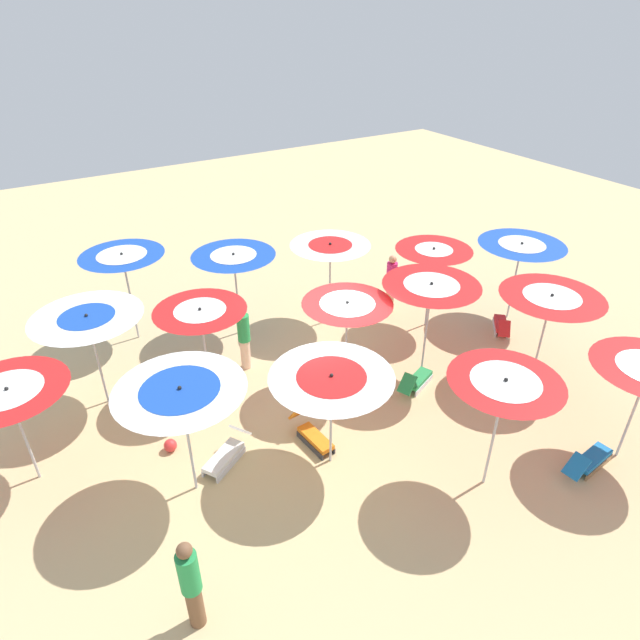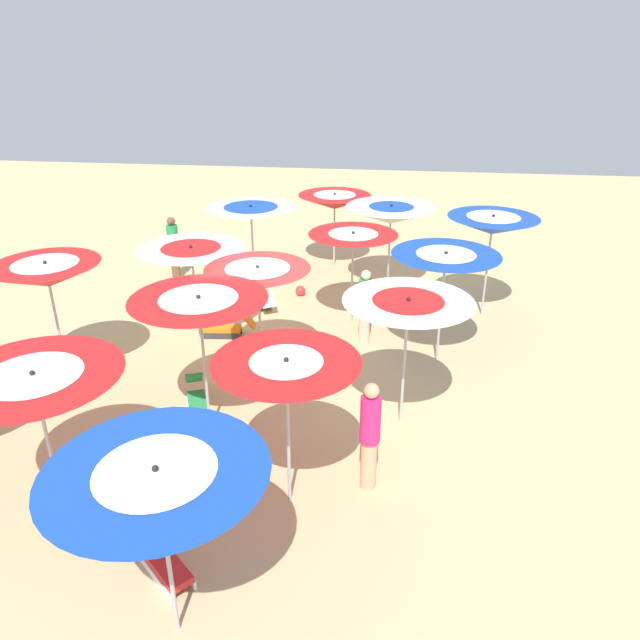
% 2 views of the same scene
% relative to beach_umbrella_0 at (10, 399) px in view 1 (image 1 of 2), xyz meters
% --- Properties ---
extents(ground, '(41.34, 41.34, 0.04)m').
position_rel_beach_umbrella_0_xyz_m(ground, '(-0.51, -6.15, -1.94)').
color(ground, '#D1B57F').
extents(beach_umbrella_0, '(2.05, 2.05, 2.18)m').
position_rel_beach_umbrella_0_xyz_m(beach_umbrella_0, '(0.00, 0.00, 0.00)').
color(beach_umbrella_0, '#B2B2B7').
rests_on(beach_umbrella_0, ground).
extents(beach_umbrella_1, '(2.24, 2.24, 2.40)m').
position_rel_beach_umbrella_0_xyz_m(beach_umbrella_1, '(-1.82, -2.48, 0.27)').
color(beach_umbrella_1, '#B2B2B7').
rests_on(beach_umbrella_1, ground).
extents(beach_umbrella_2, '(2.29, 2.29, 2.14)m').
position_rel_beach_umbrella_0_xyz_m(beach_umbrella_2, '(-2.54, -5.00, 0.00)').
color(beach_umbrella_2, '#B2B2B7').
rests_on(beach_umbrella_2, ground).
extents(beach_umbrella_3, '(1.95, 1.95, 2.47)m').
position_rel_beach_umbrella_0_xyz_m(beach_umbrella_3, '(-4.52, -7.18, 0.28)').
color(beach_umbrella_3, '#B2B2B7').
rests_on(beach_umbrella_3, ground).
extents(beach_umbrella_5, '(2.29, 2.29, 2.31)m').
position_rel_beach_umbrella_0_xyz_m(beach_umbrella_5, '(1.62, -1.65, 0.12)').
color(beach_umbrella_5, '#B2B2B7').
rests_on(beach_umbrella_5, ground).
extents(beach_umbrella_6, '(2.02, 2.02, 2.21)m').
position_rel_beach_umbrella_0_xyz_m(beach_umbrella_6, '(0.82, -3.79, 0.07)').
color(beach_umbrella_6, '#B2B2B7').
rests_on(beach_umbrella_6, ground).
extents(beach_umbrella_7, '(1.98, 1.98, 2.33)m').
position_rel_beach_umbrella_0_xyz_m(beach_umbrella_7, '(-0.74, -6.54, 0.15)').
color(beach_umbrella_7, '#B2B2B7').
rests_on(beach_umbrella_7, ground).
extents(beach_umbrella_8, '(2.20, 2.20, 2.49)m').
position_rel_beach_umbrella_0_xyz_m(beach_umbrella_8, '(-1.24, -8.44, 0.32)').
color(beach_umbrella_8, '#B2B2B7').
rests_on(beach_umbrella_8, ground).
extents(beach_umbrella_9, '(2.29, 2.29, 2.27)m').
position_rel_beach_umbrella_0_xyz_m(beach_umbrella_9, '(-2.75, -10.64, 0.12)').
color(beach_umbrella_9, '#B2B2B7').
rests_on(beach_umbrella_9, ground).
extents(beach_umbrella_10, '(2.07, 2.07, 2.49)m').
position_rel_beach_umbrella_0_xyz_m(beach_umbrella_10, '(3.95, -2.97, 0.31)').
color(beach_umbrella_10, '#B2B2B7').
rests_on(beach_umbrella_10, ground).
extents(beach_umbrella_11, '(2.14, 2.14, 2.37)m').
position_rel_beach_umbrella_0_xyz_m(beach_umbrella_11, '(2.75, -5.42, 0.23)').
color(beach_umbrella_11, '#B2B2B7').
rests_on(beach_umbrella_11, ground).
extents(beach_umbrella_12, '(2.13, 2.13, 2.38)m').
position_rel_beach_umbrella_0_xyz_m(beach_umbrella_12, '(2.02, -7.84, 0.19)').
color(beach_umbrella_12, '#B2B2B7').
rests_on(beach_umbrella_12, ground).
extents(beach_umbrella_13, '(2.00, 2.00, 2.35)m').
position_rel_beach_umbrella_0_xyz_m(beach_umbrella_13, '(0.43, -10.01, 0.19)').
color(beach_umbrella_13, '#B2B2B7').
rests_on(beach_umbrella_13, ground).
extents(beach_umbrella_14, '(2.29, 2.29, 2.31)m').
position_rel_beach_umbrella_0_xyz_m(beach_umbrella_14, '(-0.47, -12.30, 0.14)').
color(beach_umbrella_14, '#B2B2B7').
rests_on(beach_umbrella_14, ground).
extents(lounger_0, '(0.48, 1.37, 0.55)m').
position_rel_beach_umbrella_0_xyz_m(lounger_0, '(-5.32, -9.19, -1.72)').
color(lounger_0, olive).
rests_on(lounger_0, ground).
extents(lounger_1, '(0.96, 1.24, 0.56)m').
position_rel_beach_umbrella_0_xyz_m(lounger_1, '(-1.49, -3.23, -1.73)').
color(lounger_1, silver).
rests_on(lounger_1, ground).
extents(lounger_2, '(0.77, 1.24, 0.59)m').
position_rel_beach_umbrella_0_xyz_m(lounger_2, '(-1.62, -7.95, -1.72)').
color(lounger_2, silver).
rests_on(lounger_2, ground).
extents(lounger_3, '(1.11, 1.05, 0.57)m').
position_rel_beach_umbrella_0_xyz_m(lounger_3, '(-0.92, -11.53, -1.72)').
color(lounger_3, silver).
rests_on(lounger_3, ground).
extents(lounger_4, '(1.25, 0.43, 0.69)m').
position_rel_beach_umbrella_0_xyz_m(lounger_4, '(-1.91, -4.96, -1.70)').
color(lounger_4, '#333338').
rests_on(lounger_4, ground).
extents(beachgoer_0, '(0.30, 0.30, 1.78)m').
position_rel_beach_umbrella_0_xyz_m(beachgoer_0, '(1.54, -9.59, -0.98)').
color(beachgoer_0, '#D8A87F').
rests_on(beachgoer_0, ground).
extents(beachgoer_1, '(0.30, 0.30, 1.76)m').
position_rel_beach_umbrella_0_xyz_m(beachgoer_1, '(-4.25, -1.61, -0.99)').
color(beachgoer_1, brown).
rests_on(beachgoer_1, ground).
extents(beachgoer_2, '(0.30, 0.30, 1.71)m').
position_rel_beach_umbrella_0_xyz_m(beachgoer_2, '(1.19, -4.89, -1.03)').
color(beachgoer_2, beige).
rests_on(beachgoer_2, ground).
extents(beach_ball, '(0.26, 0.26, 0.26)m').
position_rel_beach_umbrella_0_xyz_m(beach_ball, '(-0.62, -2.38, -1.79)').
color(beach_ball, red).
rests_on(beach_ball, ground).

